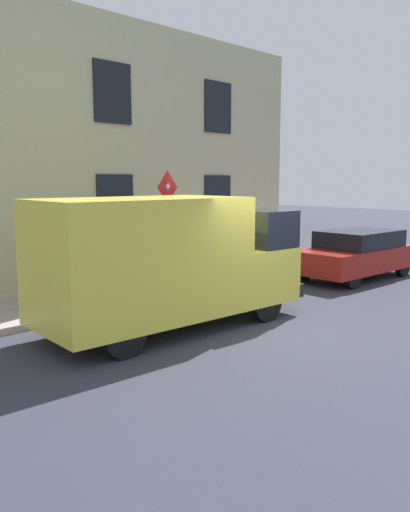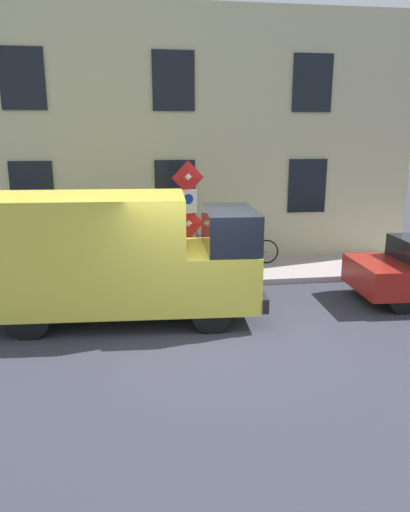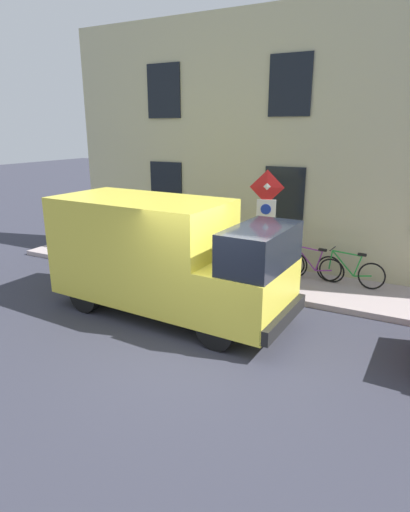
{
  "view_description": "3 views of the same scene",
  "coord_description": "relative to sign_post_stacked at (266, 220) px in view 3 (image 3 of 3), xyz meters",
  "views": [
    {
      "loc": [
        -6.41,
        7.66,
        2.81
      ],
      "look_at": [
        1.71,
        -0.24,
        1.15
      ],
      "focal_mm": 36.35,
      "sensor_mm": 36.0,
      "label": 1
    },
    {
      "loc": [
        -8.18,
        1.0,
        3.59
      ],
      "look_at": [
        2.18,
        -0.46,
        0.92
      ],
      "focal_mm": 33.15,
      "sensor_mm": 36.0,
      "label": 2
    },
    {
      "loc": [
        -6.32,
        -3.32,
        3.92
      ],
      "look_at": [
        2.31,
        1.14,
        0.99
      ],
      "focal_mm": 29.62,
      "sensor_mm": 36.0,
      "label": 3
    }
  ],
  "objects": [
    {
      "name": "litter_bin",
      "position": [
        0.15,
        0.78,
        -1.3
      ],
      "size": [
        0.44,
        0.44,
        0.9
      ],
      "primitive_type": "cylinder",
      "color": "#2D5133",
      "rests_on": "sidewalk_slab"
    },
    {
      "name": "sign_post_stacked",
      "position": [
        0.0,
        0.0,
        0.0
      ],
      "size": [
        0.2,
        0.55,
        2.78
      ],
      "color": "#474C47",
      "rests_on": "sidewalk_slab"
    },
    {
      "name": "bicycle_purple",
      "position": [
        1.37,
        -0.84,
        -1.38
      ],
      "size": [
        0.48,
        1.71,
        0.89
      ],
      "rotation": [
        0.0,
        0.0,
        1.43
      ],
      "color": "black",
      "rests_on": "sidewalk_slab"
    },
    {
      "name": "sidewalk_slab",
      "position": [
        0.86,
        0.16,
        -1.82
      ],
      "size": [
        2.12,
        15.67,
        0.14
      ],
      "primitive_type": "cube",
      "color": "#AA9B9B",
      "rests_on": "ground_plane"
    },
    {
      "name": "delivery_van",
      "position": [
        -1.9,
        1.59,
        -0.56
      ],
      "size": [
        2.29,
        5.43,
        2.5
      ],
      "rotation": [
        0.0,
        0.0,
        4.66
      ],
      "color": "yellow",
      "rests_on": "ground_plane"
    },
    {
      "name": "pedestrian",
      "position": [
        0.69,
        2.74,
        -0.82
      ],
      "size": [
        0.46,
        0.47,
        1.72
      ],
      "rotation": [
        0.0,
        0.0,
        0.76
      ],
      "color": "#262B47",
      "rests_on": "sidewalk_slab"
    },
    {
      "name": "bicycle_orange",
      "position": [
        1.37,
        0.11,
        -1.38
      ],
      "size": [
        0.46,
        1.72,
        0.89
      ],
      "rotation": [
        0.0,
        0.0,
        1.49
      ],
      "color": "black",
      "rests_on": "sidewalk_slab"
    },
    {
      "name": "ground_plane",
      "position": [
        -2.88,
        0.16,
        -1.89
      ],
      "size": [
        80.0,
        80.0,
        0.0
      ],
      "primitive_type": "plane",
      "color": "#333440"
    },
    {
      "name": "bicycle_green",
      "position": [
        1.37,
        -1.79,
        -1.38
      ],
      "size": [
        0.46,
        1.71,
        0.89
      ],
      "rotation": [
        0.0,
        0.0,
        1.48
      ],
      "color": "black",
      "rests_on": "sidewalk_slab"
    },
    {
      "name": "building_facade",
      "position": [
        2.26,
        0.16,
        1.56
      ],
      "size": [
        0.75,
        13.67,
        6.9
      ],
      "color": "#B8B58E",
      "rests_on": "ground_plane"
    }
  ]
}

